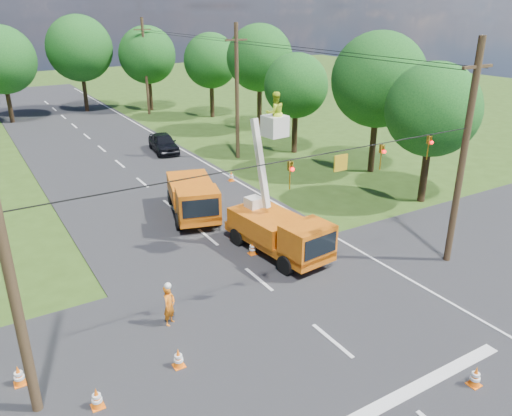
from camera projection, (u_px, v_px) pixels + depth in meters
ground at (142, 183)px, 33.56m from camera, size 140.00×140.00×0.00m
road_main at (142, 183)px, 33.56m from camera, size 12.00×100.00×0.06m
road_cross at (299, 314)px, 19.30m from camera, size 56.00×10.00×0.07m
stop_bar at (399, 398)px, 15.18m from camera, size 9.00×0.45×0.02m
edge_line at (217, 170)px, 36.25m from camera, size 0.12×90.00×0.02m
bucket_truck at (279, 222)px, 23.37m from camera, size 2.81×6.02×7.65m
second_truck at (193, 197)px, 27.88m from camera, size 3.75×6.33×2.23m
ground_worker at (169, 306)px, 18.39m from camera, size 0.71×0.67×1.63m
distant_car at (163, 143)px, 40.44m from camera, size 2.36×4.68×1.53m
traffic_cone_1 at (475, 377)px, 15.53m from camera, size 0.38×0.38×0.71m
traffic_cone_2 at (252, 248)px, 23.79m from camera, size 0.38×0.38×0.71m
traffic_cone_3 at (265, 217)px, 27.25m from camera, size 0.38×0.38×0.71m
traffic_cone_4 at (178, 358)px, 16.34m from camera, size 0.38×0.38×0.71m
traffic_cone_5 at (97, 398)px, 14.67m from camera, size 0.38×0.38×0.71m
traffic_cone_6 at (19, 376)px, 15.56m from camera, size 0.38×0.38×0.71m
traffic_cone_7 at (231, 176)px, 33.79m from camera, size 0.38×0.38×0.71m
pole_right_near at (463, 155)px, 21.47m from camera, size 1.80×0.30×10.00m
pole_right_mid at (237, 92)px, 37.31m from camera, size 1.80×0.30×10.00m
pole_right_far at (145, 66)px, 53.16m from camera, size 1.80×0.30×10.00m
pole_left at (10, 276)px, 13.04m from camera, size 0.30×0.30×9.00m
signal_span at (354, 160)px, 18.15m from camera, size 18.00×0.29×1.07m
tree_right_a at (433, 110)px, 28.45m from camera, size 5.40×5.40×8.28m
tree_right_b at (379, 80)px, 33.60m from camera, size 6.40×6.40×9.65m
tree_right_c at (296, 86)px, 38.70m from camera, size 5.00×5.00×7.83m
tree_right_d at (260, 58)px, 45.29m from camera, size 6.00×6.00×9.70m
tree_right_e at (211, 61)px, 51.48m from camera, size 5.60×5.60×8.63m
tree_far_a at (1, 60)px, 48.64m from camera, size 6.60×6.60×9.50m
tree_far_b at (79, 48)px, 53.83m from camera, size 7.00×7.00×10.32m
tree_far_c at (147, 55)px, 54.86m from camera, size 6.20×6.20×9.18m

